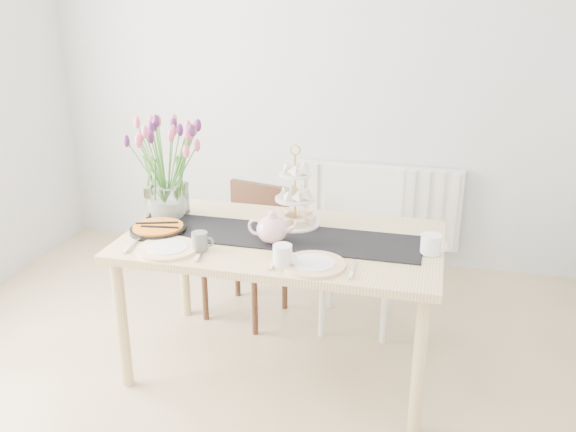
% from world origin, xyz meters
% --- Properties ---
extents(room_shell, '(4.50, 4.50, 4.50)m').
position_xyz_m(room_shell, '(0.00, 0.00, 1.30)').
color(room_shell, tan).
rests_on(room_shell, ground).
extents(radiator, '(1.20, 0.08, 0.60)m').
position_xyz_m(radiator, '(0.50, 2.19, 0.45)').
color(radiator, white).
rests_on(radiator, room_shell).
extents(dining_table, '(1.60, 0.90, 0.75)m').
position_xyz_m(dining_table, '(0.18, 0.71, 0.67)').
color(dining_table, tan).
rests_on(dining_table, ground).
extents(chair_brown, '(0.49, 0.49, 0.81)m').
position_xyz_m(chair_brown, '(-0.17, 1.26, 0.47)').
color(chair_brown, '#331E12').
rests_on(chair_brown, ground).
extents(chair_white, '(0.48, 0.48, 0.95)m').
position_xyz_m(chair_white, '(0.49, 1.33, 0.55)').
color(chair_white, white).
rests_on(chair_white, ground).
extents(table_runner, '(1.40, 0.35, 0.01)m').
position_xyz_m(table_runner, '(0.18, 0.71, 0.75)').
color(table_runner, black).
rests_on(table_runner, dining_table).
extents(tulip_vase, '(0.66, 0.66, 0.57)m').
position_xyz_m(tulip_vase, '(-0.51, 0.85, 1.12)').
color(tulip_vase, silver).
rests_on(tulip_vase, dining_table).
extents(cake_stand, '(0.26, 0.26, 0.39)m').
position_xyz_m(cake_stand, '(0.20, 0.88, 0.86)').
color(cake_stand, gold).
rests_on(cake_stand, dining_table).
extents(teapot, '(0.27, 0.23, 0.16)m').
position_xyz_m(teapot, '(0.15, 0.61, 0.83)').
color(teapot, silver).
rests_on(teapot, dining_table).
extents(cream_jug, '(0.12, 0.12, 0.10)m').
position_xyz_m(cream_jug, '(0.91, 0.68, 0.80)').
color(cream_jug, white).
rests_on(cream_jug, dining_table).
extents(tart_tin, '(0.29, 0.29, 0.04)m').
position_xyz_m(tart_tin, '(-0.46, 0.62, 0.77)').
color(tart_tin, black).
rests_on(tart_tin, dining_table).
extents(mug_grey, '(0.08, 0.08, 0.09)m').
position_xyz_m(mug_grey, '(-0.16, 0.45, 0.80)').
color(mug_grey, slate).
rests_on(mug_grey, dining_table).
extents(mug_white, '(0.11, 0.11, 0.10)m').
position_xyz_m(mug_white, '(0.27, 0.37, 0.80)').
color(mug_white, white).
rests_on(mug_white, dining_table).
extents(plate_left, '(0.34, 0.34, 0.02)m').
position_xyz_m(plate_left, '(-0.32, 0.41, 0.76)').
color(plate_left, white).
rests_on(plate_left, dining_table).
extents(plate_right, '(0.31, 0.31, 0.02)m').
position_xyz_m(plate_right, '(0.40, 0.41, 0.76)').
color(plate_right, silver).
rests_on(plate_right, dining_table).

